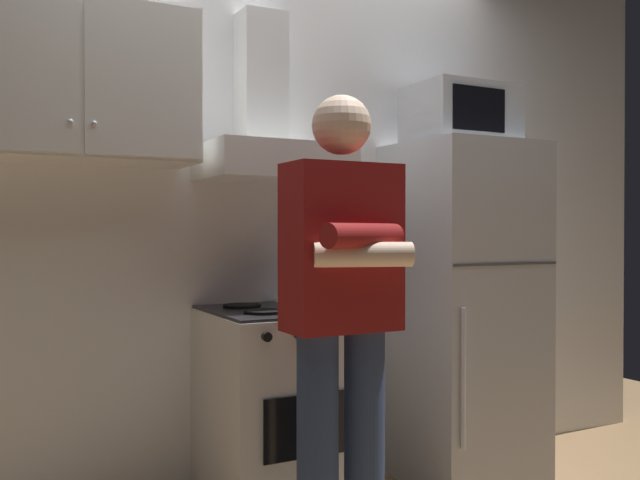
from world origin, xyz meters
name	(u,v)px	position (x,y,z in m)	size (l,w,h in m)	color
back_wall_tiled	(261,195)	(0.00, 0.60, 1.35)	(4.80, 0.10, 2.70)	white
upper_cabinet	(75,81)	(-0.85, 0.37, 1.75)	(0.90, 0.37, 0.60)	white
stove_oven	(282,411)	(-0.05, 0.25, 0.43)	(0.60, 0.62, 0.87)	white
range_hood	(270,135)	(-0.05, 0.38, 1.60)	(0.60, 0.44, 0.75)	white
refrigerator	(462,311)	(0.90, 0.25, 0.80)	(0.60, 0.62, 1.60)	silver
microwave	(461,116)	(0.90, 0.27, 1.74)	(0.48, 0.37, 0.28)	#B7BABF
person_standing	(342,316)	(-0.10, -0.36, 0.90)	(0.38, 0.33, 1.64)	navy
cooking_pot	(323,295)	(0.08, 0.13, 0.92)	(0.28, 0.18, 0.09)	#B7BABF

